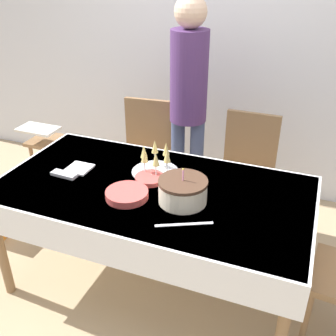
# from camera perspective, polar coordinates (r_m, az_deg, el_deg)

# --- Properties ---
(ground_plane) EXTENTS (12.00, 12.00, 0.00)m
(ground_plane) POSITION_cam_1_polar(r_m,az_deg,el_deg) (2.80, -2.01, -16.13)
(ground_plane) COLOR tan
(wall_back) EXTENTS (8.00, 0.05, 2.70)m
(wall_back) POSITION_cam_1_polar(r_m,az_deg,el_deg) (3.51, 8.02, 18.05)
(wall_back) COLOR silver
(wall_back) RESTS_ON ground_plane
(dining_table) EXTENTS (1.87, 1.00, 0.76)m
(dining_table) POSITION_cam_1_polar(r_m,az_deg,el_deg) (2.39, -2.27, -4.83)
(dining_table) COLOR white
(dining_table) RESTS_ON ground_plane
(dining_chair_far_left) EXTENTS (0.46, 0.46, 0.96)m
(dining_chair_far_left) POSITION_cam_1_polar(r_m,az_deg,el_deg) (3.25, -3.32, 2.10)
(dining_chair_far_left) COLOR olive
(dining_chair_far_left) RESTS_ON ground_plane
(dining_chair_far_right) EXTENTS (0.43, 0.43, 0.96)m
(dining_chair_far_right) POSITION_cam_1_polar(r_m,az_deg,el_deg) (3.03, 11.21, -0.49)
(dining_chair_far_right) COLOR olive
(dining_chair_far_right) RESTS_ON ground_plane
(birthday_cake) EXTENTS (0.27, 0.27, 0.21)m
(birthday_cake) POSITION_cam_1_polar(r_m,az_deg,el_deg) (2.17, 2.16, -3.34)
(birthday_cake) COLOR beige
(birthday_cake) RESTS_ON dining_table
(champagne_tray) EXTENTS (0.30, 0.30, 0.18)m
(champagne_tray) POSITION_cam_1_polar(r_m,az_deg,el_deg) (2.45, -1.85, 1.19)
(champagne_tray) COLOR silver
(champagne_tray) RESTS_ON dining_table
(plate_stack_main) EXTENTS (0.24, 0.24, 0.04)m
(plate_stack_main) POSITION_cam_1_polar(r_m,az_deg,el_deg) (2.24, -5.98, -3.81)
(plate_stack_main) COLOR #CC4C47
(plate_stack_main) RESTS_ON dining_table
(plate_stack_dessert) EXTENTS (0.18, 0.18, 0.03)m
(plate_stack_dessert) POSITION_cam_1_polar(r_m,az_deg,el_deg) (2.40, -2.65, -1.51)
(plate_stack_dessert) COLOR #CC4C47
(plate_stack_dessert) RESTS_ON dining_table
(cake_knife) EXTENTS (0.28, 0.15, 0.00)m
(cake_knife) POSITION_cam_1_polar(r_m,az_deg,el_deg) (2.03, 2.35, -8.18)
(cake_knife) COLOR silver
(cake_knife) RESTS_ON dining_table
(fork_pile) EXTENTS (0.17, 0.07, 0.02)m
(fork_pile) POSITION_cam_1_polar(r_m,az_deg,el_deg) (2.53, -14.84, -0.90)
(fork_pile) COLOR silver
(fork_pile) RESTS_ON dining_table
(napkin_pile) EXTENTS (0.15, 0.15, 0.01)m
(napkin_pile) POSITION_cam_1_polar(r_m,az_deg,el_deg) (2.59, -12.76, -0.05)
(napkin_pile) COLOR white
(napkin_pile) RESTS_ON dining_table
(person_standing) EXTENTS (0.28, 0.28, 1.75)m
(person_standing) POSITION_cam_1_polar(r_m,az_deg,el_deg) (2.99, 3.01, 10.86)
(person_standing) COLOR #3F4C72
(person_standing) RESTS_ON ground_plane
(high_chair) EXTENTS (0.33, 0.35, 0.71)m
(high_chair) POSITION_cam_1_polar(r_m,az_deg,el_deg) (3.59, -17.05, 2.67)
(high_chair) COLOR olive
(high_chair) RESTS_ON ground_plane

